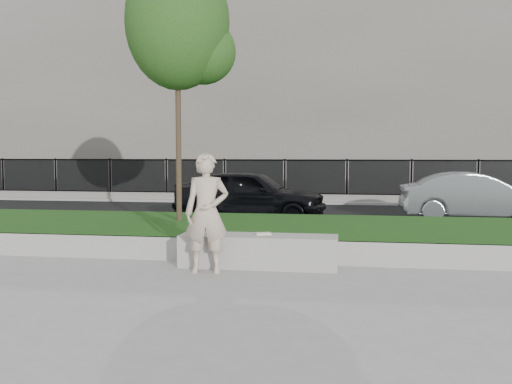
% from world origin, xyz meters
% --- Properties ---
extents(ground, '(90.00, 90.00, 0.00)m').
position_xyz_m(ground, '(0.00, 0.00, 0.00)').
color(ground, gray).
rests_on(ground, ground).
extents(grass_bank, '(34.00, 4.00, 0.40)m').
position_xyz_m(grass_bank, '(0.00, 3.00, 0.20)').
color(grass_bank, '#0E370D').
rests_on(grass_bank, ground).
extents(grass_kerb, '(34.00, 0.08, 0.40)m').
position_xyz_m(grass_kerb, '(0.00, 1.04, 0.20)').
color(grass_kerb, gray).
rests_on(grass_kerb, ground).
extents(street, '(34.00, 7.00, 0.04)m').
position_xyz_m(street, '(0.00, 8.50, 0.02)').
color(street, black).
rests_on(street, ground).
extents(far_pavement, '(34.00, 3.00, 0.12)m').
position_xyz_m(far_pavement, '(0.00, 13.00, 0.06)').
color(far_pavement, gray).
rests_on(far_pavement, ground).
extents(iron_fence, '(32.00, 0.30, 1.50)m').
position_xyz_m(iron_fence, '(0.00, 12.00, 0.54)').
color(iron_fence, slate).
rests_on(iron_fence, far_pavement).
extents(building_facade, '(34.00, 10.00, 10.00)m').
position_xyz_m(building_facade, '(0.00, 20.00, 5.00)').
color(building_facade, '#66625A').
rests_on(building_facade, ground).
extents(stone_bench, '(2.53, 0.63, 0.52)m').
position_xyz_m(stone_bench, '(0.21, 0.72, 0.26)').
color(stone_bench, gray).
rests_on(stone_bench, ground).
extents(man, '(0.72, 0.53, 1.84)m').
position_xyz_m(man, '(-0.51, 0.18, 0.92)').
color(man, beige).
rests_on(man, ground).
extents(book, '(0.29, 0.24, 0.03)m').
position_xyz_m(book, '(0.28, 0.80, 0.53)').
color(book, white).
rests_on(book, stone_bench).
extents(young_tree, '(2.28, 2.18, 5.58)m').
position_xyz_m(young_tree, '(-1.84, 3.43, 4.46)').
color(young_tree, '#38281C').
rests_on(young_tree, grass_bank).
extents(car_dark, '(4.13, 1.96, 1.36)m').
position_xyz_m(car_dark, '(-0.92, 6.59, 0.72)').
color(car_dark, black).
rests_on(car_dark, street).
extents(car_silver, '(3.88, 1.41, 1.27)m').
position_xyz_m(car_silver, '(4.98, 7.58, 0.68)').
color(car_silver, gray).
rests_on(car_silver, street).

